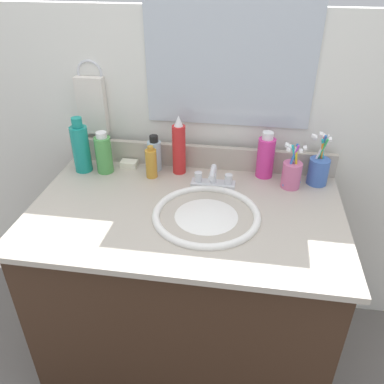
{
  "coord_description": "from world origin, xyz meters",
  "views": [
    {
      "loc": [
        0.19,
        -1.07,
        1.46
      ],
      "look_at": [
        0.02,
        0.0,
        0.79
      ],
      "focal_mm": 37.1,
      "sensor_mm": 36.0,
      "label": 1
    }
  ],
  "objects_px": {
    "bottle_soap_pink": "(266,156)",
    "bottle_spray_red": "(179,147)",
    "hand_towel": "(92,106)",
    "bottle_gel_clear": "(155,154)",
    "cup_pink": "(292,174)",
    "soap_bar": "(129,164)",
    "bottle_mouthwash_teal": "(81,147)",
    "faucet": "(213,179)",
    "bottle_oil_amber": "(151,163)",
    "cup_blue_plastic": "(318,169)",
    "bottle_toner_green": "(104,154)"
  },
  "relations": [
    {
      "from": "bottle_soap_pink",
      "to": "bottle_spray_red",
      "type": "distance_m",
      "value": 0.32
    },
    {
      "from": "hand_towel",
      "to": "bottle_soap_pink",
      "type": "height_order",
      "value": "hand_towel"
    },
    {
      "from": "bottle_gel_clear",
      "to": "cup_pink",
      "type": "xyz_separation_m",
      "value": [
        0.51,
        -0.06,
        -0.01
      ]
    },
    {
      "from": "hand_towel",
      "to": "soap_bar",
      "type": "distance_m",
      "value": 0.26
    },
    {
      "from": "bottle_gel_clear",
      "to": "bottle_mouthwash_teal",
      "type": "height_order",
      "value": "bottle_mouthwash_teal"
    },
    {
      "from": "hand_towel",
      "to": "faucet",
      "type": "height_order",
      "value": "hand_towel"
    },
    {
      "from": "bottle_spray_red",
      "to": "bottle_gel_clear",
      "type": "bearing_deg",
      "value": 174.18
    },
    {
      "from": "soap_bar",
      "to": "bottle_mouthwash_teal",
      "type": "bearing_deg",
      "value": -161.54
    },
    {
      "from": "faucet",
      "to": "bottle_soap_pink",
      "type": "bearing_deg",
      "value": 30.21
    },
    {
      "from": "faucet",
      "to": "bottle_gel_clear",
      "type": "bearing_deg",
      "value": 158.25
    },
    {
      "from": "bottle_gel_clear",
      "to": "bottle_oil_amber",
      "type": "distance_m",
      "value": 0.06
    },
    {
      "from": "faucet",
      "to": "cup_blue_plastic",
      "type": "xyz_separation_m",
      "value": [
        0.37,
        0.08,
        0.03
      ]
    },
    {
      "from": "bottle_spray_red",
      "to": "bottle_oil_amber",
      "type": "height_order",
      "value": "bottle_spray_red"
    },
    {
      "from": "bottle_spray_red",
      "to": "soap_bar",
      "type": "relative_size",
      "value": 3.58
    },
    {
      "from": "soap_bar",
      "to": "bottle_toner_green",
      "type": "bearing_deg",
      "value": -145.87
    },
    {
      "from": "bottle_toner_green",
      "to": "bottle_mouthwash_teal",
      "type": "height_order",
      "value": "bottle_mouthwash_teal"
    },
    {
      "from": "faucet",
      "to": "hand_towel",
      "type": "bearing_deg",
      "value": 161.7
    },
    {
      "from": "bottle_soap_pink",
      "to": "cup_blue_plastic",
      "type": "xyz_separation_m",
      "value": [
        0.19,
        -0.03,
        -0.02
      ]
    },
    {
      "from": "bottle_toner_green",
      "to": "bottle_oil_amber",
      "type": "bearing_deg",
      "value": -3.81
    },
    {
      "from": "hand_towel",
      "to": "bottle_spray_red",
      "type": "xyz_separation_m",
      "value": [
        0.35,
        -0.08,
        -0.12
      ]
    },
    {
      "from": "bottle_gel_clear",
      "to": "bottle_oil_amber",
      "type": "bearing_deg",
      "value": -88.44
    },
    {
      "from": "bottle_oil_amber",
      "to": "cup_pink",
      "type": "distance_m",
      "value": 0.51
    },
    {
      "from": "bottle_soap_pink",
      "to": "cup_pink",
      "type": "bearing_deg",
      "value": -35.79
    },
    {
      "from": "bottle_mouthwash_teal",
      "to": "bottle_spray_red",
      "type": "bearing_deg",
      "value": 6.36
    },
    {
      "from": "bottle_gel_clear",
      "to": "cup_pink",
      "type": "distance_m",
      "value": 0.52
    },
    {
      "from": "hand_towel",
      "to": "cup_pink",
      "type": "height_order",
      "value": "hand_towel"
    },
    {
      "from": "soap_bar",
      "to": "cup_blue_plastic",
      "type": "bearing_deg",
      "value": -1.46
    },
    {
      "from": "cup_blue_plastic",
      "to": "bottle_mouthwash_teal",
      "type": "bearing_deg",
      "value": -177.62
    },
    {
      "from": "bottle_toner_green",
      "to": "cup_pink",
      "type": "bearing_deg",
      "value": -0.59
    },
    {
      "from": "faucet",
      "to": "cup_pink",
      "type": "xyz_separation_m",
      "value": [
        0.28,
        0.04,
        0.03
      ]
    },
    {
      "from": "bottle_toner_green",
      "to": "soap_bar",
      "type": "bearing_deg",
      "value": 34.13
    },
    {
      "from": "faucet",
      "to": "cup_blue_plastic",
      "type": "relative_size",
      "value": 0.82
    },
    {
      "from": "hand_towel",
      "to": "cup_blue_plastic",
      "type": "relative_size",
      "value": 1.13
    },
    {
      "from": "cup_blue_plastic",
      "to": "cup_pink",
      "type": "bearing_deg",
      "value": -156.77
    },
    {
      "from": "bottle_soap_pink",
      "to": "bottle_oil_amber",
      "type": "distance_m",
      "value": 0.43
    },
    {
      "from": "bottle_mouthwash_teal",
      "to": "cup_blue_plastic",
      "type": "relative_size",
      "value": 1.1
    },
    {
      "from": "bottle_gel_clear",
      "to": "bottle_mouthwash_teal",
      "type": "distance_m",
      "value": 0.28
    },
    {
      "from": "cup_pink",
      "to": "soap_bar",
      "type": "relative_size",
      "value": 2.64
    },
    {
      "from": "faucet",
      "to": "cup_pink",
      "type": "height_order",
      "value": "cup_pink"
    },
    {
      "from": "bottle_oil_amber",
      "to": "bottle_mouthwash_teal",
      "type": "relative_size",
      "value": 0.59
    },
    {
      "from": "bottle_spray_red",
      "to": "soap_bar",
      "type": "xyz_separation_m",
      "value": [
        -0.21,
        0.01,
        -0.09
      ]
    },
    {
      "from": "bottle_toner_green",
      "to": "bottle_soap_pink",
      "type": "distance_m",
      "value": 0.61
    },
    {
      "from": "bottle_toner_green",
      "to": "cup_pink",
      "type": "height_order",
      "value": "cup_pink"
    },
    {
      "from": "faucet",
      "to": "bottle_toner_green",
      "type": "xyz_separation_m",
      "value": [
        -0.42,
        0.05,
        0.05
      ]
    },
    {
      "from": "bottle_soap_pink",
      "to": "bottle_mouthwash_teal",
      "type": "bearing_deg",
      "value": -174.83
    },
    {
      "from": "bottle_gel_clear",
      "to": "cup_pink",
      "type": "bearing_deg",
      "value": -6.24
    },
    {
      "from": "bottle_soap_pink",
      "to": "soap_bar",
      "type": "xyz_separation_m",
      "value": [
        -0.53,
        -0.01,
        -0.07
      ]
    },
    {
      "from": "bottle_oil_amber",
      "to": "cup_blue_plastic",
      "type": "distance_m",
      "value": 0.61
    },
    {
      "from": "bottle_oil_amber",
      "to": "cup_blue_plastic",
      "type": "relative_size",
      "value": 0.65
    },
    {
      "from": "faucet",
      "to": "bottle_oil_amber",
      "type": "xyz_separation_m",
      "value": [
        -0.24,
        0.03,
        0.03
      ]
    }
  ]
}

